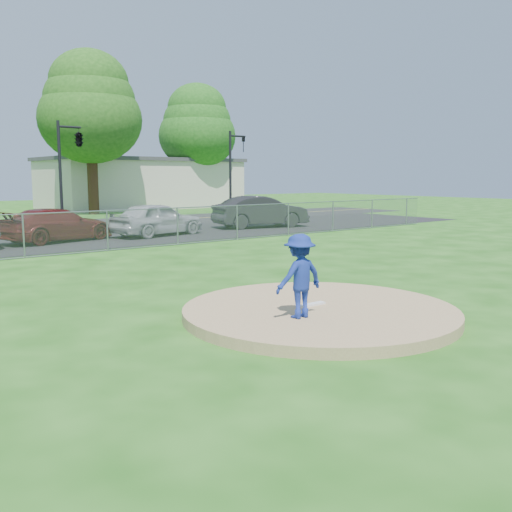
{
  "coord_description": "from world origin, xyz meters",
  "views": [
    {
      "loc": [
        -7.87,
        -7.77,
        2.76
      ],
      "look_at": [
        0.0,
        2.0,
        1.0
      ],
      "focal_mm": 40.0,
      "sensor_mm": 36.0,
      "label": 1
    }
  ],
  "objects_px": {
    "tree_far_right": "(197,126)",
    "parked_car_charcoal": "(261,212)",
    "traffic_signal_center": "(77,141)",
    "traffic_signal_right": "(233,167)",
    "parked_car_pearl": "(157,219)",
    "parked_car_darkred": "(57,225)",
    "tree_right": "(90,107)",
    "commercial_building": "(141,183)",
    "pitcher": "(299,276)"
  },
  "relations": [
    {
      "from": "parked_car_pearl",
      "to": "traffic_signal_right",
      "type": "bearing_deg",
      "value": -66.38
    },
    {
      "from": "tree_right",
      "to": "parked_car_darkred",
      "type": "bearing_deg",
      "value": -117.88
    },
    {
      "from": "parked_car_darkred",
      "to": "parked_car_pearl",
      "type": "bearing_deg",
      "value": -109.97
    },
    {
      "from": "parked_car_darkred",
      "to": "tree_right",
      "type": "bearing_deg",
      "value": -41.91
    },
    {
      "from": "tree_far_right",
      "to": "parked_car_charcoal",
      "type": "xyz_separation_m",
      "value": [
        -8.34,
        -18.94,
        -6.21
      ]
    },
    {
      "from": "traffic_signal_center",
      "to": "traffic_signal_right",
      "type": "xyz_separation_m",
      "value": [
        10.27,
        0.0,
        -1.25
      ]
    },
    {
      "from": "traffic_signal_center",
      "to": "parked_car_darkred",
      "type": "xyz_separation_m",
      "value": [
        -3.32,
        -5.78,
        -3.9
      ]
    },
    {
      "from": "parked_car_darkred",
      "to": "commercial_building",
      "type": "bearing_deg",
      "value": -49.2
    },
    {
      "from": "tree_right",
      "to": "pitcher",
      "type": "height_order",
      "value": "tree_right"
    },
    {
      "from": "tree_right",
      "to": "traffic_signal_center",
      "type": "relative_size",
      "value": 2.08
    },
    {
      "from": "pitcher",
      "to": "parked_car_charcoal",
      "type": "relative_size",
      "value": 0.3
    },
    {
      "from": "tree_right",
      "to": "parked_car_pearl",
      "type": "bearing_deg",
      "value": -103.27
    },
    {
      "from": "traffic_signal_right",
      "to": "tree_far_right",
      "type": "bearing_deg",
      "value": 66.09
    },
    {
      "from": "parked_car_darkred",
      "to": "parked_car_charcoal",
      "type": "relative_size",
      "value": 0.95
    },
    {
      "from": "traffic_signal_right",
      "to": "parked_car_charcoal",
      "type": "distance_m",
      "value": 6.94
    },
    {
      "from": "parked_car_darkred",
      "to": "parked_car_pearl",
      "type": "height_order",
      "value": "parked_car_pearl"
    },
    {
      "from": "parked_car_darkred",
      "to": "parked_car_charcoal",
      "type": "bearing_deg",
      "value": -104.84
    },
    {
      "from": "tree_right",
      "to": "traffic_signal_right",
      "type": "bearing_deg",
      "value": -62.36
    },
    {
      "from": "tree_far_right",
      "to": "pitcher",
      "type": "relative_size",
      "value": 7.0
    },
    {
      "from": "traffic_signal_center",
      "to": "parked_car_charcoal",
      "type": "height_order",
      "value": "traffic_signal_center"
    },
    {
      "from": "traffic_signal_center",
      "to": "pitcher",
      "type": "relative_size",
      "value": 3.65
    },
    {
      "from": "traffic_signal_center",
      "to": "parked_car_pearl",
      "type": "height_order",
      "value": "traffic_signal_center"
    },
    {
      "from": "tree_far_right",
      "to": "traffic_signal_center",
      "type": "relative_size",
      "value": 1.92
    },
    {
      "from": "tree_right",
      "to": "parked_car_pearl",
      "type": "distance_m",
      "value": 18.05
    },
    {
      "from": "commercial_building",
      "to": "parked_car_pearl",
      "type": "distance_m",
      "value": 24.78
    },
    {
      "from": "tree_right",
      "to": "parked_car_charcoal",
      "type": "bearing_deg",
      "value": -80.52
    },
    {
      "from": "tree_far_right",
      "to": "traffic_signal_right",
      "type": "relative_size",
      "value": 1.92
    },
    {
      "from": "tree_right",
      "to": "parked_car_charcoal",
      "type": "height_order",
      "value": "tree_right"
    },
    {
      "from": "traffic_signal_right",
      "to": "commercial_building",
      "type": "bearing_deg",
      "value": 83.71
    },
    {
      "from": "parked_car_charcoal",
      "to": "parked_car_pearl",
      "type": "bearing_deg",
      "value": 105.27
    },
    {
      "from": "commercial_building",
      "to": "parked_car_charcoal",
      "type": "bearing_deg",
      "value": -101.19
    },
    {
      "from": "tree_far_right",
      "to": "pitcher",
      "type": "distance_m",
      "value": 41.5
    },
    {
      "from": "traffic_signal_center",
      "to": "pitcher",
      "type": "bearing_deg",
      "value": -102.24
    },
    {
      "from": "parked_car_darkred",
      "to": "parked_car_pearl",
      "type": "relative_size",
      "value": 1.07
    },
    {
      "from": "parked_car_pearl",
      "to": "tree_right",
      "type": "bearing_deg",
      "value": -24.22
    },
    {
      "from": "pitcher",
      "to": "parked_car_pearl",
      "type": "bearing_deg",
      "value": -108.2
    },
    {
      "from": "commercial_building",
      "to": "tree_right",
      "type": "relative_size",
      "value": 1.41
    },
    {
      "from": "parked_car_pearl",
      "to": "pitcher",
      "type": "bearing_deg",
      "value": 148.45
    },
    {
      "from": "traffic_signal_center",
      "to": "parked_car_pearl",
      "type": "distance_m",
      "value": 7.42
    },
    {
      "from": "traffic_signal_right",
      "to": "parked_car_pearl",
      "type": "xyz_separation_m",
      "value": [
        -9.07,
        -6.25,
        -2.58
      ]
    },
    {
      "from": "commercial_building",
      "to": "pitcher",
      "type": "relative_size",
      "value": 10.69
    },
    {
      "from": "commercial_building",
      "to": "parked_car_charcoal",
      "type": "xyz_separation_m",
      "value": [
        -4.34,
        -21.94,
        -1.31
      ]
    },
    {
      "from": "commercial_building",
      "to": "parked_car_pearl",
      "type": "relative_size",
      "value": 3.6
    },
    {
      "from": "traffic_signal_right",
      "to": "parked_car_charcoal",
      "type": "bearing_deg",
      "value": -113.47
    },
    {
      "from": "tree_right",
      "to": "traffic_signal_right",
      "type": "xyz_separation_m",
      "value": [
        5.24,
        -10.0,
        -4.29
      ]
    },
    {
      "from": "parked_car_pearl",
      "to": "parked_car_darkred",
      "type": "bearing_deg",
      "value": 73.1
    },
    {
      "from": "tree_far_right",
      "to": "traffic_signal_center",
      "type": "bearing_deg",
      "value": -140.96
    },
    {
      "from": "parked_car_darkred",
      "to": "parked_car_pearl",
      "type": "xyz_separation_m",
      "value": [
        4.52,
        -0.47,
        0.07
      ]
    },
    {
      "from": "parked_car_charcoal",
      "to": "traffic_signal_center",
      "type": "bearing_deg",
      "value": 64.85
    },
    {
      "from": "commercial_building",
      "to": "parked_car_charcoal",
      "type": "distance_m",
      "value": 22.4
    }
  ]
}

